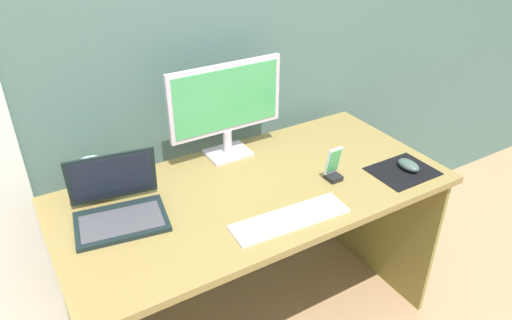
# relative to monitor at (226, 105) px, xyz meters

# --- Properties ---
(wall_back) EXTENTS (6.00, 0.04, 2.50)m
(wall_back) POSITION_rel_monitor_xyz_m (-0.03, 0.17, 0.28)
(wall_back) COLOR slate
(wall_back) RESTS_ON ground_plane
(desk) EXTENTS (1.49, 0.72, 0.74)m
(desk) POSITION_rel_monitor_xyz_m (-0.03, -0.28, -0.38)
(desk) COLOR olive
(desk) RESTS_ON ground_plane
(monitor) EXTENTS (0.50, 0.14, 0.40)m
(monitor) POSITION_rel_monitor_xyz_m (0.00, 0.00, 0.00)
(monitor) COLOR silver
(monitor) RESTS_ON desk
(laptop) EXTENTS (0.34, 0.30, 0.22)m
(laptop) POSITION_rel_monitor_xyz_m (-0.53, -0.20, -0.18)
(laptop) COLOR black
(laptop) RESTS_ON desk
(fishbowl) EXTENTS (0.16, 0.16, 0.16)m
(fishbowl) POSITION_rel_monitor_xyz_m (-0.56, -0.02, -0.15)
(fishbowl) COLOR silver
(fishbowl) RESTS_ON desk
(keyboard_external) EXTENTS (0.43, 0.14, 0.01)m
(keyboard_external) POSITION_rel_monitor_xyz_m (-0.03, -0.51, -0.22)
(keyboard_external) COLOR white
(keyboard_external) RESTS_ON desk
(mousepad) EXTENTS (0.25, 0.20, 0.00)m
(mousepad) POSITION_rel_monitor_xyz_m (0.54, -0.48, -0.23)
(mousepad) COLOR black
(mousepad) RESTS_ON desk
(mouse) EXTENTS (0.06, 0.10, 0.04)m
(mouse) POSITION_rel_monitor_xyz_m (0.56, -0.48, -0.21)
(mouse) COLOR #455751
(mouse) RESTS_ON mousepad
(phone_in_dock) EXTENTS (0.06, 0.05, 0.14)m
(phone_in_dock) POSITION_rel_monitor_xyz_m (0.26, -0.38, -0.18)
(phone_in_dock) COLOR black
(phone_in_dock) RESTS_ON desk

